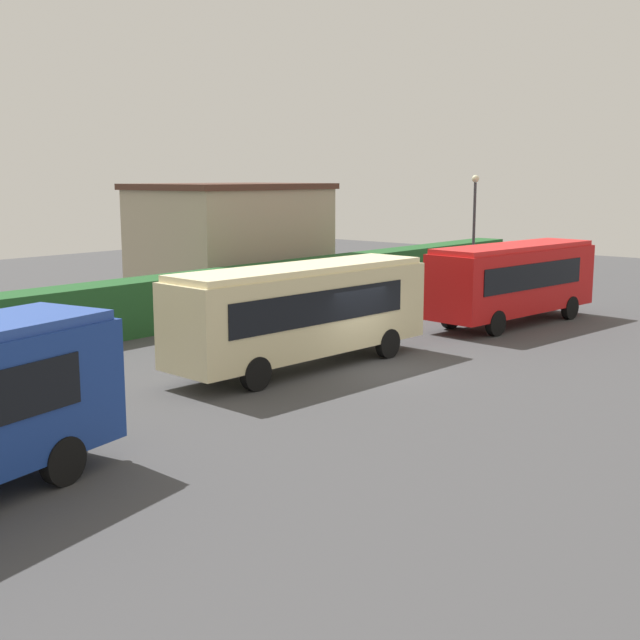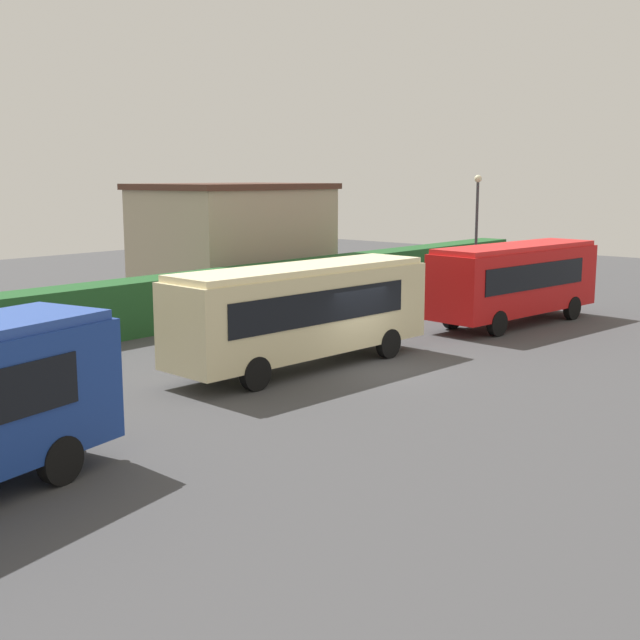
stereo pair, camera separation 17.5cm
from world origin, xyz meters
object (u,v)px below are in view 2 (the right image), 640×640
at_px(bus_cream, 303,309).
at_px(lamppost, 477,224).
at_px(bus_red, 515,279).
at_px(person_right, 493,291).

height_order(bus_cream, lamppost, lamppost).
xyz_separation_m(bus_red, lamppost, (4.89, 4.70, 1.88)).
xyz_separation_m(bus_cream, bus_red, (11.57, -1.41, 0.00)).
xyz_separation_m(bus_cream, person_right, (13.82, 0.86, -0.97)).
height_order(bus_red, lamppost, lamppost).
bearing_deg(lamppost, bus_red, -136.08).
height_order(bus_cream, bus_red, bus_red).
xyz_separation_m(bus_red, person_right, (2.25, 2.26, -0.97)).
relative_size(bus_cream, bus_red, 1.08).
distance_m(bus_cream, person_right, 13.88).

